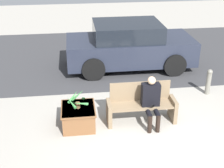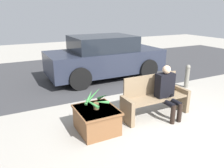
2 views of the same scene
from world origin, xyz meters
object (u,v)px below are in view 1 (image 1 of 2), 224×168
at_px(planter_box, 78,116).
at_px(potted_plant, 77,100).
at_px(person_seated, 151,99).
at_px(bench, 141,104).
at_px(bollard_post, 209,81).
at_px(parked_car, 129,46).

xyz_separation_m(planter_box, potted_plant, (-0.00, 0.00, 0.42)).
bearing_deg(person_seated, potted_plant, 175.86).
bearing_deg(potted_plant, planter_box, -40.22).
relative_size(bench, potted_plant, 3.21).
xyz_separation_m(potted_plant, bollard_post, (3.64, 1.17, -0.29)).
distance_m(potted_plant, parked_car, 3.83).
relative_size(potted_plant, bollard_post, 0.68).
height_order(parked_car, bollard_post, parked_car).
height_order(person_seated, parked_car, parked_car).
relative_size(planter_box, bollard_post, 1.16).
bearing_deg(planter_box, parked_car, 62.15).
bearing_deg(planter_box, bench, 2.49).
bearing_deg(planter_box, potted_plant, 139.78).
xyz_separation_m(person_seated, parked_car, (0.11, 3.50, 0.10)).
bearing_deg(bench, planter_box, -177.51).
bearing_deg(bench, person_seated, -44.01).
distance_m(bench, potted_plant, 1.52).
xyz_separation_m(bench, parked_car, (0.30, 3.32, 0.32)).
relative_size(person_seated, potted_plant, 2.35).
height_order(potted_plant, bollard_post, potted_plant).
bearing_deg(bollard_post, potted_plant, -162.23).
height_order(person_seated, potted_plant, person_seated).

